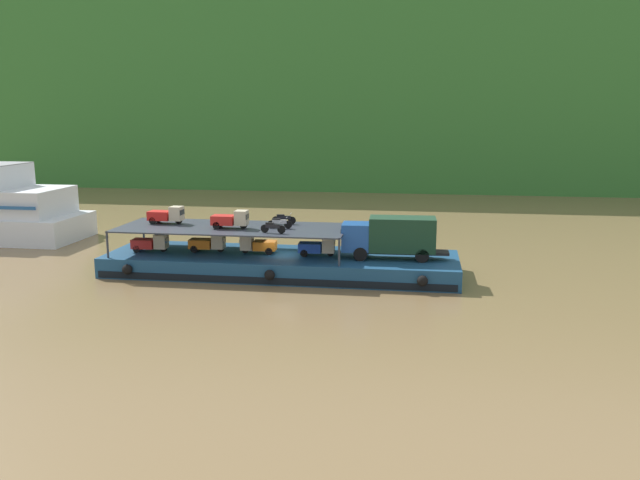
{
  "coord_description": "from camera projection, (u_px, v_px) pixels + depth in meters",
  "views": [
    {
      "loc": [
        10.34,
        -47.14,
        12.09
      ],
      "look_at": [
        2.99,
        0.0,
        2.7
      ],
      "focal_mm": 36.38,
      "sensor_mm": 36.0,
      "label": 1
    }
  ],
  "objects": [
    {
      "name": "ground_plane",
      "position": [
        281.0,
        273.0,
        49.6
      ],
      "size": [
        400.0,
        400.0,
        0.0
      ],
      "primitive_type": "plane",
      "color": "brown"
    },
    {
      "name": "hillside_far_bank",
      "position": [
        365.0,
        80.0,
        114.39
      ],
      "size": [
        132.65,
        39.32,
        31.49
      ],
      "color": "#33702D",
      "rests_on": "ground"
    },
    {
      "name": "cargo_barge",
      "position": [
        281.0,
        264.0,
        49.43
      ],
      "size": [
        26.65,
        7.95,
        1.5
      ],
      "color": "navy",
      "rests_on": "ground"
    },
    {
      "name": "covered_lorry",
      "position": [
        392.0,
        236.0,
        47.51
      ],
      "size": [
        7.91,
        2.5,
        3.1
      ],
      "color": "#1E4C99",
      "rests_on": "cargo_barge"
    },
    {
      "name": "cargo_rack",
      "position": [
        232.0,
        228.0,
        49.51
      ],
      "size": [
        17.45,
        6.55,
        2.0
      ],
      "color": "#2D333D",
      "rests_on": "cargo_barge"
    },
    {
      "name": "mini_truck_lower_stern",
      "position": [
        151.0,
        243.0,
        50.16
      ],
      "size": [
        2.79,
        1.28,
        1.38
      ],
      "color": "red",
      "rests_on": "cargo_barge"
    },
    {
      "name": "mini_truck_lower_aft",
      "position": [
        208.0,
        243.0,
        50.13
      ],
      "size": [
        2.79,
        1.28,
        1.38
      ],
      "color": "orange",
      "rests_on": "cargo_barge"
    },
    {
      "name": "mini_truck_lower_mid",
      "position": [
        258.0,
        244.0,
        49.53
      ],
      "size": [
        2.79,
        1.28,
        1.38
      ],
      "color": "orange",
      "rests_on": "cargo_barge"
    },
    {
      "name": "mini_truck_lower_fore",
      "position": [
        317.0,
        247.0,
        48.7
      ],
      "size": [
        2.8,
        1.3,
        1.38
      ],
      "color": "#1E47B7",
      "rests_on": "cargo_barge"
    },
    {
      "name": "mini_truck_upper_stern",
      "position": [
        167.0,
        215.0,
        50.95
      ],
      "size": [
        2.77,
        1.26,
        1.38
      ],
      "color": "red",
      "rests_on": "cargo_rack"
    },
    {
      "name": "mini_truck_upper_mid",
      "position": [
        231.0,
        219.0,
        48.83
      ],
      "size": [
        2.75,
        1.22,
        1.38
      ],
      "color": "red",
      "rests_on": "cargo_rack"
    },
    {
      "name": "motorcycle_upper_port",
      "position": [
        273.0,
        227.0,
        46.97
      ],
      "size": [
        1.89,
        0.55,
        0.87
      ],
      "color": "black",
      "rests_on": "cargo_rack"
    },
    {
      "name": "motorcycle_upper_centre",
      "position": [
        279.0,
        223.0,
        48.86
      ],
      "size": [
        1.9,
        0.55,
        0.87
      ],
      "color": "black",
      "rests_on": "cargo_rack"
    },
    {
      "name": "motorcycle_upper_stbd",
      "position": [
        284.0,
        219.0,
        50.78
      ],
      "size": [
        1.9,
        0.55,
        0.87
      ],
      "color": "black",
      "rests_on": "cargo_rack"
    }
  ]
}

